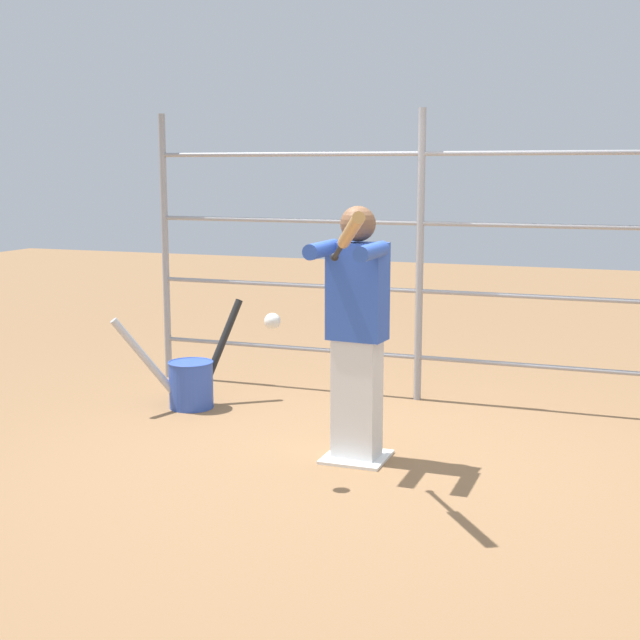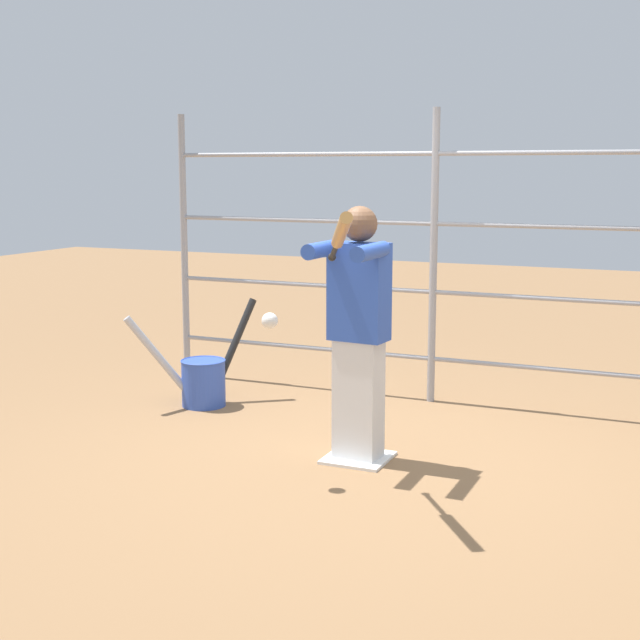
% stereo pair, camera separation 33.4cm
% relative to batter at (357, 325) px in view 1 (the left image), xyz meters
% --- Properties ---
extents(ground_plane, '(24.00, 24.00, 0.00)m').
position_rel_batter_xyz_m(ground_plane, '(0.00, -0.02, -0.88)').
color(ground_plane, olive).
extents(home_plate, '(0.40, 0.40, 0.02)m').
position_rel_batter_xyz_m(home_plate, '(0.00, -0.02, -0.87)').
color(home_plate, white).
rests_on(home_plate, ground).
extents(fence_backstop, '(4.66, 0.06, 2.32)m').
position_rel_batter_xyz_m(fence_backstop, '(0.00, -1.62, 0.28)').
color(fence_backstop, '#939399').
rests_on(fence_backstop, ground).
extents(batter, '(0.42, 0.57, 1.63)m').
position_rel_batter_xyz_m(batter, '(0.00, 0.00, 0.00)').
color(batter, silver).
rests_on(batter, ground).
extents(baseball_bat_swinging, '(0.41, 0.70, 0.32)m').
position_rel_batter_xyz_m(baseball_bat_swinging, '(-0.22, 0.82, 0.63)').
color(baseball_bat_swinging, black).
extents(softball_in_flight, '(0.10, 0.10, 0.10)m').
position_rel_batter_xyz_m(softball_in_flight, '(0.33, 0.57, 0.10)').
color(softball_in_flight, white).
extents(bat_bucket, '(0.74, 0.88, 0.82)m').
position_rel_batter_xyz_m(bat_bucket, '(1.61, -0.76, -0.67)').
color(bat_bucket, '#3351B2').
rests_on(bat_bucket, ground).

